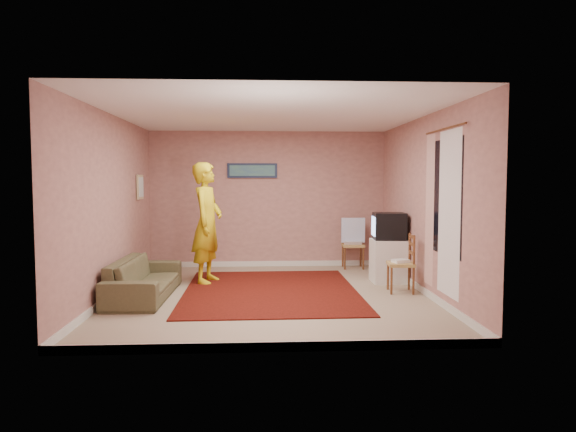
{
  "coord_description": "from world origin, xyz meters",
  "views": [
    {
      "loc": [
        -0.14,
        -7.37,
        1.67
      ],
      "look_at": [
        0.29,
        0.6,
        1.11
      ],
      "focal_mm": 32.0,
      "sensor_mm": 36.0,
      "label": 1
    }
  ],
  "objects": [
    {
      "name": "chair_b",
      "position": [
        1.94,
        0.08,
        0.53
      ],
      "size": [
        0.41,
        0.43,
        0.47
      ],
      "rotation": [
        0.0,
        0.0,
        -1.67
      ],
      "color": "tan",
      "rests_on": "ground"
    },
    {
      "name": "tv_cabinet",
      "position": [
        1.95,
        0.84,
        0.35
      ],
      "size": [
        0.55,
        0.5,
        0.7
      ],
      "primitive_type": "cube",
      "color": "white",
      "rests_on": "ground"
    },
    {
      "name": "wall_left",
      "position": [
        -2.25,
        0.0,
        1.3
      ],
      "size": [
        0.02,
        5.0,
        2.6
      ],
      "primitive_type": "cube",
      "color": "tan",
      "rests_on": "ground"
    },
    {
      "name": "person",
      "position": [
        -1.01,
        0.96,
        0.98
      ],
      "size": [
        0.62,
        0.8,
        1.95
      ],
      "primitive_type": "imported",
      "rotation": [
        0.0,
        0.0,
        1.34
      ],
      "color": "gold",
      "rests_on": "ground"
    },
    {
      "name": "chair_a",
      "position": [
        1.6,
        2.2,
        0.55
      ],
      "size": [
        0.42,
        0.4,
        0.49
      ],
      "rotation": [
        0.0,
        0.0,
        -0.04
      ],
      "color": "tan",
      "rests_on": "ground"
    },
    {
      "name": "baseboard_left",
      "position": [
        -2.24,
        0.0,
        0.05
      ],
      "size": [
        0.02,
        5.0,
        0.1
      ],
      "primitive_type": "cube",
      "color": "silver",
      "rests_on": "ground"
    },
    {
      "name": "baseboard_front",
      "position": [
        0.0,
        -2.49,
        0.05
      ],
      "size": [
        4.5,
        0.02,
        0.1
      ],
      "primitive_type": "cube",
      "color": "silver",
      "rests_on": "ground"
    },
    {
      "name": "wall_back",
      "position": [
        0.0,
        2.5,
        1.3
      ],
      "size": [
        4.5,
        0.02,
        2.6
      ],
      "primitive_type": "cube",
      "color": "tan",
      "rests_on": "ground"
    },
    {
      "name": "wall_right",
      "position": [
        2.25,
        0.0,
        1.3
      ],
      "size": [
        0.02,
        5.0,
        2.6
      ],
      "primitive_type": "cube",
      "color": "tan",
      "rests_on": "ground"
    },
    {
      "name": "window",
      "position": [
        2.24,
        -0.9,
        1.45
      ],
      "size": [
        0.01,
        1.1,
        1.5
      ],
      "primitive_type": "cube",
      "color": "black",
      "rests_on": "wall_right"
    },
    {
      "name": "sofa",
      "position": [
        -1.8,
        -0.07,
        0.28
      ],
      "size": [
        0.77,
        1.9,
        0.55
      ],
      "primitive_type": "imported",
      "rotation": [
        0.0,
        0.0,
        1.55
      ],
      "color": "brown",
      "rests_on": "ground"
    },
    {
      "name": "baseboard_right",
      "position": [
        2.24,
        0.0,
        0.05
      ],
      "size": [
        0.02,
        5.0,
        0.1
      ],
      "primitive_type": "cube",
      "color": "silver",
      "rests_on": "ground"
    },
    {
      "name": "dvd_player",
      "position": [
        1.6,
        2.2,
        0.49
      ],
      "size": [
        0.36,
        0.28,
        0.06
      ],
      "primitive_type": "cube",
      "rotation": [
        0.0,
        0.0,
        -0.13
      ],
      "color": "silver",
      "rests_on": "chair_a"
    },
    {
      "name": "curtain_sheer",
      "position": [
        2.23,
        -1.05,
        1.25
      ],
      "size": [
        0.01,
        0.75,
        2.1
      ],
      "primitive_type": "cube",
      "color": "white",
      "rests_on": "wall_right"
    },
    {
      "name": "area_rug",
      "position": [
        0.01,
        0.24,
        0.01
      ],
      "size": [
        2.6,
        3.23,
        0.02
      ],
      "primitive_type": "cube",
      "rotation": [
        0.0,
        0.0,
        0.01
      ],
      "color": "black",
      "rests_on": "ground"
    },
    {
      "name": "blue_throw",
      "position": [
        1.6,
        2.2,
        0.72
      ],
      "size": [
        0.44,
        0.06,
        0.47
      ],
      "primitive_type": "cube",
      "color": "#9BBCFE",
      "rests_on": "chair_a"
    },
    {
      "name": "picture_left",
      "position": [
        -2.22,
        1.6,
        1.55
      ],
      "size": [
        0.04,
        0.38,
        0.42
      ],
      "color": "#C6B788",
      "rests_on": "wall_left"
    },
    {
      "name": "ceiling",
      "position": [
        0.0,
        0.0,
        2.6
      ],
      "size": [
        4.5,
        5.0,
        0.02
      ],
      "primitive_type": "cube",
      "color": "white",
      "rests_on": "wall_back"
    },
    {
      "name": "wall_front",
      "position": [
        0.0,
        -2.5,
        1.3
      ],
      "size": [
        4.5,
        0.02,
        2.6
      ],
      "primitive_type": "cube",
      "color": "tan",
      "rests_on": "ground"
    },
    {
      "name": "ground",
      "position": [
        0.0,
        0.0,
        0.0
      ],
      "size": [
        5.0,
        5.0,
        0.0
      ],
      "primitive_type": "plane",
      "color": "gray",
      "rests_on": "ground"
    },
    {
      "name": "baseboard_back",
      "position": [
        0.0,
        2.49,
        0.05
      ],
      "size": [
        4.5,
        0.02,
        0.1
      ],
      "primitive_type": "cube",
      "color": "silver",
      "rests_on": "ground"
    },
    {
      "name": "crt_tv",
      "position": [
        1.94,
        0.84,
        0.92
      ],
      "size": [
        0.54,
        0.49,
        0.44
      ],
      "rotation": [
        0.0,
        0.0,
        -0.08
      ],
      "color": "black",
      "rests_on": "tv_cabinet"
    },
    {
      "name": "curtain_rod",
      "position": [
        2.2,
        -0.9,
        2.32
      ],
      "size": [
        0.02,
        1.4,
        0.02
      ],
      "primitive_type": "cylinder",
      "rotation": [
        1.57,
        0.0,
        0.0
      ],
      "color": "brown",
      "rests_on": "wall_right"
    },
    {
      "name": "picture_back",
      "position": [
        -0.3,
        2.47,
        1.85
      ],
      "size": [
        0.95,
        0.04,
        0.28
      ],
      "color": "#16203C",
      "rests_on": "wall_back"
    },
    {
      "name": "curtain_floral",
      "position": [
        2.21,
        -0.35,
        1.25
      ],
      "size": [
        0.01,
        0.35,
        2.1
      ],
      "primitive_type": "cube",
      "color": "beige",
      "rests_on": "wall_right"
    },
    {
      "name": "game_console",
      "position": [
        1.94,
        0.08,
        0.47
      ],
      "size": [
        0.27,
        0.23,
        0.05
      ],
      "primitive_type": "cube",
      "rotation": [
        0.0,
        0.0,
        0.3
      ],
      "color": "white",
      "rests_on": "chair_b"
    }
  ]
}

